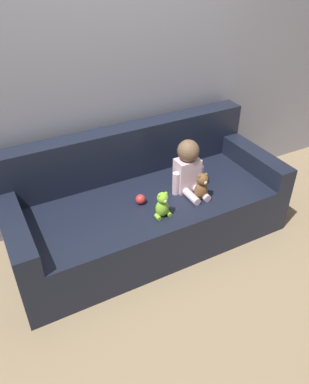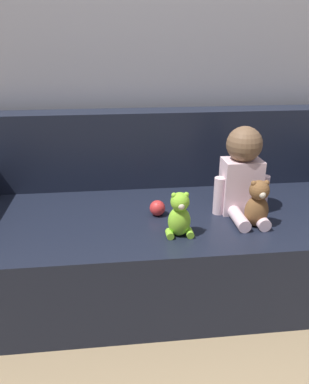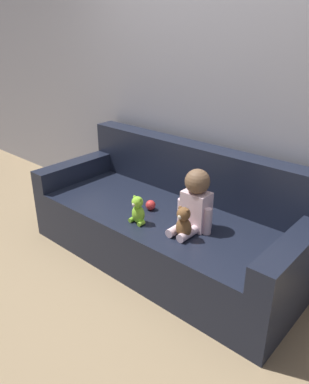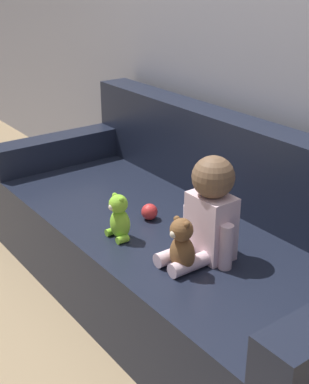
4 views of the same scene
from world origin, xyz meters
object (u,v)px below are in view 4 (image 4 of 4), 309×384
object	(u,v)px
plush_toy_side	(119,218)
toy_ball	(149,212)
person_baby	(209,213)
teddy_bear_brown	(182,245)
couch	(182,244)

from	to	relation	value
plush_toy_side	toy_ball	distance (m)	0.23
person_baby	teddy_bear_brown	xyz separation A→B (m)	(0.03, -0.16, -0.09)
couch	toy_ball	size ratio (longest dim) A/B	28.30
couch	plush_toy_side	xyz separation A→B (m)	(-0.02, -0.34, 0.23)
person_baby	plush_toy_side	size ratio (longest dim) A/B	2.08
teddy_bear_brown	plush_toy_side	size ratio (longest dim) A/B	1.10
person_baby	couch	bearing A→B (deg)	157.96
toy_ball	teddy_bear_brown	bearing A→B (deg)	-20.30
toy_ball	plush_toy_side	bearing A→B (deg)	-71.43
person_baby	teddy_bear_brown	bearing A→B (deg)	-80.73
teddy_bear_brown	toy_ball	bearing A→B (deg)	159.70
teddy_bear_brown	person_baby	bearing A→B (deg)	99.27
couch	teddy_bear_brown	bearing A→B (deg)	-39.44
couch	person_baby	world-z (taller)	couch
couch	toy_ball	bearing A→B (deg)	-126.33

